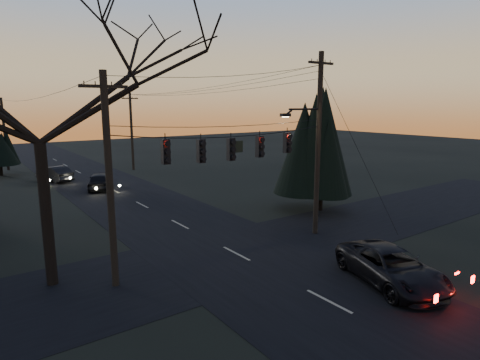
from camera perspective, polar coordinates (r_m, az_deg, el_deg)
ground_plane at (r=14.02m, az=25.67°, el=-21.55°), size 160.00×160.00×0.00m
main_road at (r=28.44m, az=-12.24°, el=-4.29°), size 8.00×120.00×0.02m
cross_road at (r=20.07m, az=-0.53°, el=-10.43°), size 60.00×7.00×0.02m
utility_pole_right at (r=23.48m, az=10.61°, el=-7.46°), size 5.00×0.30×10.00m
utility_pole_left at (r=17.60m, az=-17.24°, el=-14.12°), size 1.80×0.30×8.50m
utility_pole_far_r at (r=46.83m, az=-14.91°, el=1.43°), size 1.80×0.30×8.50m
utility_pole_far_l at (r=52.04m, az=-30.05°, el=1.25°), size 0.30×0.30×8.00m
span_signal_assembly at (r=18.69m, az=-1.16°, el=4.60°), size 11.50×0.44×1.57m
bare_tree_left at (r=17.19m, az=-27.25°, el=12.39°), size 10.29×10.29×11.57m
evergreen_right at (r=27.69m, az=11.61°, el=4.78°), size 4.21×4.21×7.80m
suv_near at (r=17.79m, az=20.71°, el=-11.50°), size 3.94×5.74×1.46m
sedan_oncoming_a at (r=36.62m, az=-19.29°, el=-0.14°), size 3.30×4.70×1.49m
sedan_oncoming_b at (r=42.11m, az=-24.87°, el=0.79°), size 2.82×4.64×1.44m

